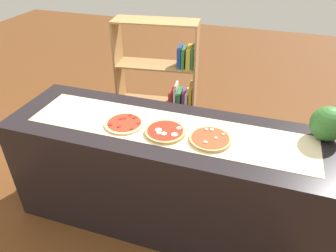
{
  "coord_description": "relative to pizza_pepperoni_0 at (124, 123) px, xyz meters",
  "views": [
    {
      "loc": [
        0.6,
        -1.82,
        2.19
      ],
      "look_at": [
        0.0,
        0.0,
        0.94
      ],
      "focal_mm": 33.89,
      "sensor_mm": 36.0,
      "label": 1
    }
  ],
  "objects": [
    {
      "name": "watermelon",
      "position": [
        1.39,
        0.27,
        0.11
      ],
      "size": [
        0.24,
        0.24,
        0.24
      ],
      "primitive_type": "sphere",
      "color": "#2D6628",
      "rests_on": "counter"
    },
    {
      "name": "counter",
      "position": [
        0.32,
        0.05,
        -0.47
      ],
      "size": [
        2.44,
        0.75,
        0.92
      ],
      "primitive_type": "cube",
      "color": "black",
      "rests_on": "ground_plane"
    },
    {
      "name": "parchment_paper",
      "position": [
        0.32,
        0.05,
        -0.01
      ],
      "size": [
        2.08,
        0.45,
        0.0
      ],
      "primitive_type": "cube",
      "color": "beige",
      "rests_on": "counter"
    },
    {
      "name": "pizza_mozzarella_1",
      "position": [
        0.32,
        -0.01,
        0.0
      ],
      "size": [
        0.29,
        0.29,
        0.03
      ],
      "color": "tan",
      "rests_on": "parchment_paper"
    },
    {
      "name": "bookshelf",
      "position": [
        -0.06,
        1.18,
        -0.27
      ],
      "size": [
        0.88,
        0.4,
        1.37
      ],
      "color": "#A87A47",
      "rests_on": "ground_plane"
    },
    {
      "name": "pizza_pepperoni_0",
      "position": [
        0.0,
        0.0,
        0.0
      ],
      "size": [
        0.29,
        0.29,
        0.02
      ],
      "color": "#E5C17F",
      "rests_on": "parchment_paper"
    },
    {
      "name": "pizza_mushroom_2",
      "position": [
        0.64,
        -0.0,
        0.0
      ],
      "size": [
        0.29,
        0.29,
        0.03
      ],
      "color": "tan",
      "rests_on": "parchment_paper"
    },
    {
      "name": "ground_plane",
      "position": [
        0.32,
        0.05,
        -0.93
      ],
      "size": [
        12.0,
        12.0,
        0.0
      ],
      "primitive_type": "plane",
      "color": "brown"
    }
  ]
}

